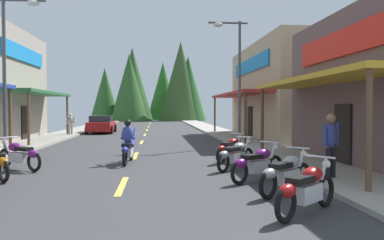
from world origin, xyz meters
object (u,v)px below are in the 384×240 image
object	(u,v)px
parked_car_curbside	(102,124)
motorcycle_parked_left_4	(20,155)
streetlamp_right	(234,66)
rider_cruising_lead	(128,145)
motorcycle_parked_right_0	(306,188)
motorcycle_parked_right_1	(286,173)
pedestrian_strolling	(331,142)
motorcycle_parked_right_2	(257,163)
motorcycle_parked_right_3	(236,155)
motorcycle_parked_right_4	(231,149)
pedestrian_waiting	(70,123)
streetlamp_left	(12,54)

from	to	relation	value
parked_car_curbside	motorcycle_parked_left_4	bearing A→B (deg)	179.64
streetlamp_right	parked_car_curbside	xyz separation A→B (m)	(-8.37, 11.71, -3.47)
streetlamp_right	rider_cruising_lead	distance (m)	8.37
streetlamp_right	motorcycle_parked_right_0	xyz separation A→B (m)	(-1.25, -12.69, -3.67)
motorcycle_parked_right_1	pedestrian_strolling	distance (m)	2.18
motorcycle_parked_right_2	motorcycle_parked_right_1	bearing A→B (deg)	-117.62
streetlamp_right	motorcycle_parked_right_0	size ratio (longest dim) A/B	3.80
motorcycle_parked_right_3	motorcycle_parked_left_4	world-z (taller)	same
streetlamp_right	parked_car_curbside	bearing A→B (deg)	125.57
motorcycle_parked_right_4	motorcycle_parked_left_4	bearing A→B (deg)	137.08
motorcycle_parked_left_4	pedestrian_strolling	distance (m)	9.38
motorcycle_parked_right_3	motorcycle_parked_right_4	bearing A→B (deg)	37.52
motorcycle_parked_right_3	motorcycle_parked_right_2	bearing A→B (deg)	-131.43
pedestrian_strolling	parked_car_curbside	distance (m)	23.24
motorcycle_parked_left_4	rider_cruising_lead	xyz separation A→B (m)	(3.32, 1.13, 0.17)
streetlamp_right	motorcycle_parked_right_0	world-z (taller)	streetlamp_right
rider_cruising_lead	streetlamp_right	bearing A→B (deg)	-36.63
motorcycle_parked_right_1	pedestrian_strolling	world-z (taller)	pedestrian_strolling
pedestrian_waiting	rider_cruising_lead	bearing A→B (deg)	179.61
motorcycle_parked_right_1	motorcycle_parked_right_3	bearing A→B (deg)	56.84
motorcycle_parked_left_4	motorcycle_parked_right_4	bearing A→B (deg)	-134.20
pedestrian_strolling	parked_car_curbside	bearing A→B (deg)	177.34
motorcycle_parked_right_0	motorcycle_parked_right_2	size ratio (longest dim) A/B	0.95
motorcycle_parked_right_3	motorcycle_parked_left_4	bearing A→B (deg)	127.82
motorcycle_parked_right_1	pedestrian_waiting	distance (m)	21.53
streetlamp_right	motorcycle_parked_right_3	world-z (taller)	streetlamp_right
motorcycle_parked_right_0	parked_car_curbside	distance (m)	25.42
streetlamp_left	parked_car_curbside	world-z (taller)	streetlamp_left
motorcycle_parked_left_4	pedestrian_waiting	distance (m)	15.50
motorcycle_parked_right_4	motorcycle_parked_right_3	bearing A→B (deg)	-147.67
motorcycle_parked_right_4	rider_cruising_lead	distance (m)	3.69
rider_cruising_lead	parked_car_curbside	world-z (taller)	rider_cruising_lead
motorcycle_parked_right_0	motorcycle_parked_right_1	bearing A→B (deg)	42.79
motorcycle_parked_left_4	parked_car_curbside	distance (m)	18.58
rider_cruising_lead	parked_car_curbside	bearing A→B (deg)	15.32
motorcycle_parked_right_1	rider_cruising_lead	bearing A→B (deg)	86.72
motorcycle_parked_left_4	pedestrian_waiting	xyz separation A→B (m)	(-1.79, 15.39, 0.45)
motorcycle_parked_right_4	rider_cruising_lead	world-z (taller)	rider_cruising_lead
streetlamp_left	parked_car_curbside	size ratio (longest dim) A/B	1.47
motorcycle_parked_right_0	motorcycle_parked_right_3	size ratio (longest dim) A/B	1.04
motorcycle_parked_right_0	motorcycle_parked_right_3	xyz separation A→B (m)	(-0.22, 5.18, 0.00)
motorcycle_parked_right_0	rider_cruising_lead	size ratio (longest dim) A/B	0.79
rider_cruising_lead	pedestrian_waiting	distance (m)	15.15
streetlamp_left	motorcycle_parked_right_4	distance (m)	9.37
motorcycle_parked_left_4	parked_car_curbside	world-z (taller)	parked_car_curbside
rider_cruising_lead	motorcycle_parked_right_4	bearing A→B (deg)	-85.72
motorcycle_parked_right_2	motorcycle_parked_right_4	distance (m)	3.69
motorcycle_parked_left_4	pedestrian_strolling	size ratio (longest dim) A/B	0.98
streetlamp_right	motorcycle_parked_left_4	size ratio (longest dim) A/B	3.62
motorcycle_parked_left_4	motorcycle_parked_right_2	bearing A→B (deg)	-163.40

